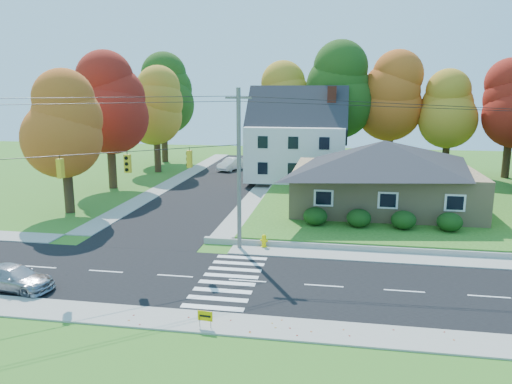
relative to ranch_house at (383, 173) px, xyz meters
The scene contains 23 objects.
ground 18.18m from the ranch_house, 116.57° to the right, with size 120.00×120.00×0.00m, color #3D7923.
road_main 18.18m from the ranch_house, 116.57° to the right, with size 90.00×8.00×0.02m, color black.
road_cross 19.15m from the ranch_house, 147.99° to the left, with size 8.00×44.00×0.02m, color black.
sidewalk_north 13.98m from the ranch_house, 126.03° to the right, with size 90.00×2.00×0.08m, color #9C9A90.
sidewalk_south 22.70m from the ranch_house, 110.85° to the right, with size 90.00×2.00×0.08m, color #9C9A90.
lawn 7.69m from the ranch_house, 45.00° to the left, with size 30.00×30.00×0.50m, color #3D7923.
ranch_house is the anchor object (origin of this frame).
colonial_house 14.46m from the ranch_house, 123.55° to the left, with size 10.40×8.40×9.60m.
hedge_row 6.57m from the ranch_house, 94.61° to the right, with size 10.70×1.70×1.27m.
traffic_infrastructure 16.87m from the ranch_house, 119.09° to the right, with size 38.10×10.66×10.00m.
tree_lot_0 21.20m from the ranch_house, 119.05° to the left, with size 6.72×6.72×12.51m.
tree_lot_1 18.58m from the ranch_house, 103.24° to the left, with size 7.84×7.84×14.60m.
tree_lot_2 18.99m from the ranch_house, 83.66° to the left, with size 7.28×7.28×13.56m.
tree_lot_3 19.29m from the ranch_house, 64.80° to the left, with size 6.16×6.16×11.47m.
tree_lot_4 21.85m from the ranch_house, 48.81° to the left, with size 6.72×6.72×12.51m.
tree_west_0 25.61m from the ranch_house, behind, with size 6.16×6.16×11.47m.
tree_west_1 27.18m from the ranch_house, 167.01° to the left, with size 7.28×7.28×13.56m.
tree_west_2 30.03m from the ranch_house, 147.38° to the left, with size 6.72×6.72×12.51m.
tree_west_3 36.60m from the ranch_house, 138.37° to the left, with size 7.84×7.84×14.60m.
silver_sedan 27.31m from the ranch_house, 135.41° to the right, with size 1.70×4.18×1.21m, color #9B9BA5.
white_car 25.13m from the ranch_house, 131.61° to the left, with size 1.56×4.47×1.47m, color white.
fire_hydrant 13.41m from the ranch_house, 127.59° to the right, with size 0.51×0.39×0.89m.
yard_sign 23.41m from the ranch_house, 112.14° to the right, with size 0.66×0.09×0.82m.
Camera 1 is at (4.64, -24.31, 10.05)m, focal length 35.00 mm.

